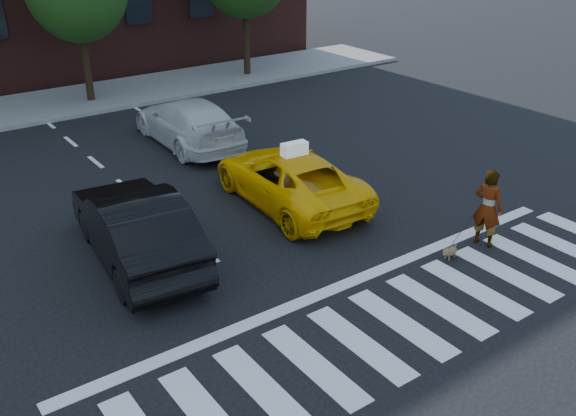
% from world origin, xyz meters
% --- Properties ---
extents(ground, '(120.00, 120.00, 0.00)m').
position_xyz_m(ground, '(0.00, 0.00, 0.00)').
color(ground, black).
rests_on(ground, ground).
extents(crosswalk, '(13.00, 2.40, 0.01)m').
position_xyz_m(crosswalk, '(0.00, 0.00, 0.01)').
color(crosswalk, silver).
rests_on(crosswalk, ground).
extents(stop_line, '(12.00, 0.30, 0.01)m').
position_xyz_m(stop_line, '(0.00, 1.60, 0.01)').
color(stop_line, silver).
rests_on(stop_line, ground).
extents(sidewalk_far, '(30.00, 4.00, 0.15)m').
position_xyz_m(sidewalk_far, '(0.00, 17.50, 0.07)').
color(sidewalk_far, slate).
rests_on(sidewalk_far, ground).
extents(taxi, '(2.57, 4.99, 1.35)m').
position_xyz_m(taxi, '(1.40, 5.41, 0.67)').
color(taxi, '#FFBA05').
rests_on(taxi, ground).
extents(black_sedan, '(2.20, 4.95, 1.58)m').
position_xyz_m(black_sedan, '(-2.89, 4.95, 0.79)').
color(black_sedan, black).
rests_on(black_sedan, ground).
extents(white_suv, '(2.25, 5.04, 1.44)m').
position_xyz_m(white_suv, '(1.40, 10.80, 0.72)').
color(white_suv, silver).
rests_on(white_suv, ground).
extents(woman, '(0.57, 0.74, 1.78)m').
position_xyz_m(woman, '(3.62, 1.10, 0.89)').
color(woman, '#999999').
rests_on(woman, ground).
extents(dog, '(0.51, 0.25, 0.29)m').
position_xyz_m(dog, '(2.50, 1.09, 0.17)').
color(dog, olive).
rests_on(dog, ground).
extents(taxi_sign, '(0.67, 0.33, 0.32)m').
position_xyz_m(taxi_sign, '(1.40, 5.21, 1.51)').
color(taxi_sign, white).
rests_on(taxi_sign, taxi).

